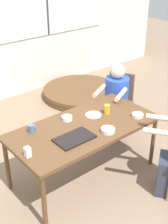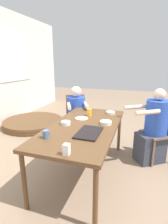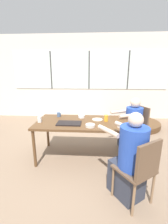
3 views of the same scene
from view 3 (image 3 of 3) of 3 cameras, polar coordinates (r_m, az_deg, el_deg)
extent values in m
plane|color=#8C725B|center=(3.06, 0.00, -16.46)|extent=(16.00, 16.00, 0.00)
cube|color=silver|center=(5.27, 1.95, 12.89)|extent=(8.40, 0.06, 2.80)
cube|color=silver|center=(5.22, 1.96, 15.59)|extent=(5.20, 0.02, 1.23)
cube|color=#333333|center=(5.42, -12.44, 15.25)|extent=(0.04, 0.01, 1.23)
cube|color=#333333|center=(5.22, 1.96, 15.59)|extent=(0.04, 0.01, 1.23)
cube|color=#333333|center=(5.33, 16.56, 14.99)|extent=(0.04, 0.01, 1.23)
cube|color=brown|center=(2.76, 0.00, -4.01)|extent=(1.74, 0.86, 0.04)
cylinder|color=brown|center=(2.74, -18.42, -13.17)|extent=(0.05, 0.05, 0.68)
cylinder|color=brown|center=(2.64, 18.10, -14.32)|extent=(0.05, 0.05, 0.68)
cylinder|color=brown|center=(3.38, -13.67, -7.25)|extent=(0.05, 0.05, 0.68)
cylinder|color=brown|center=(3.30, 14.95, -7.93)|extent=(0.05, 0.05, 0.68)
cube|color=brown|center=(2.05, 18.44, -19.93)|extent=(0.56, 0.56, 0.03)
cube|color=brown|center=(1.84, 23.40, -16.52)|extent=(0.33, 0.25, 0.42)
cylinder|color=#8C6B4C|center=(2.18, 10.96, -24.57)|extent=(0.03, 0.03, 0.44)
cylinder|color=#8C6B4C|center=(2.38, 17.55, -21.22)|extent=(0.03, 0.03, 0.44)
cylinder|color=#8C6B4C|center=(2.01, 18.32, -29.26)|extent=(0.03, 0.03, 0.44)
cylinder|color=#8C6B4C|center=(2.22, 24.70, -24.92)|extent=(0.03, 0.03, 0.44)
cube|color=brown|center=(3.45, 18.73, -5.27)|extent=(0.53, 0.53, 0.03)
cube|color=brown|center=(3.50, 21.28, -1.38)|extent=(0.20, 0.36, 0.42)
cylinder|color=#8C6B4C|center=(3.31, 18.05, -10.39)|extent=(0.03, 0.03, 0.44)
cylinder|color=#8C6B4C|center=(3.55, 14.52, -8.34)|extent=(0.03, 0.03, 0.44)
cylinder|color=#8C6B4C|center=(3.53, 22.34, -9.20)|extent=(0.03, 0.03, 0.44)
cylinder|color=#8C6B4C|center=(3.75, 18.74, -7.38)|extent=(0.03, 0.03, 0.44)
cube|color=#333847|center=(2.24, 15.68, -23.34)|extent=(0.48, 0.51, 0.46)
cylinder|color=#284CB7|center=(1.93, 18.21, -12.71)|extent=(0.34, 0.34, 0.52)
sphere|color=beige|center=(1.80, 19.12, -2.81)|extent=(0.17, 0.17, 0.17)
cylinder|color=beige|center=(1.96, 9.21, -7.13)|extent=(0.26, 0.34, 0.06)
cylinder|color=beige|center=(2.16, 15.48, -5.38)|extent=(0.26, 0.34, 0.06)
cube|color=#333847|center=(3.46, 17.04, -8.95)|extent=(0.51, 0.46, 0.46)
cylinder|color=#284CB7|center=(3.35, 18.53, -1.84)|extent=(0.34, 0.34, 0.42)
sphere|color=beige|center=(3.28, 18.98, 3.38)|extent=(0.21, 0.21, 0.21)
cylinder|color=beige|center=(3.03, 16.35, -1.35)|extent=(0.37, 0.22, 0.06)
cylinder|color=beige|center=(3.27, 13.01, 0.06)|extent=(0.37, 0.22, 0.06)
cube|color=black|center=(2.64, -5.71, -4.29)|extent=(0.42, 0.26, 0.02)
cylinder|color=slate|center=(3.07, -9.61, -0.97)|extent=(0.07, 0.07, 0.09)
torus|color=slate|center=(3.06, -8.97, -0.98)|extent=(0.01, 0.06, 0.06)
cylinder|color=gold|center=(2.78, 8.42, -2.32)|extent=(0.07, 0.07, 0.12)
cube|color=silver|center=(2.81, -16.52, -2.74)|extent=(0.06, 0.06, 0.11)
cylinder|color=silver|center=(2.97, -0.98, -1.70)|extent=(0.13, 0.13, 0.05)
cylinder|color=silver|center=(2.49, 2.36, -5.16)|extent=(0.16, 0.16, 0.05)
cylinder|color=silver|center=(2.55, 14.04, -5.17)|extent=(0.14, 0.14, 0.04)
cylinder|color=beige|center=(2.86, 5.11, -2.85)|extent=(0.19, 0.19, 0.01)
cylinder|color=brown|center=(4.85, 18.70, -4.81)|extent=(1.43, 1.43, 0.03)
cylinder|color=brown|center=(4.85, 18.73, -4.47)|extent=(1.45, 1.45, 0.03)
cylinder|color=brown|center=(4.84, 18.76, -4.14)|extent=(1.43, 1.43, 0.03)
cylinder|color=brown|center=(4.83, 18.79, -3.80)|extent=(1.45, 1.45, 0.03)
cylinder|color=brown|center=(4.82, 18.82, -3.46)|extent=(1.43, 1.43, 0.03)
camera|label=1|loc=(2.34, -86.50, 25.87)|focal=50.00mm
camera|label=2|loc=(2.96, -46.60, 8.93)|focal=28.00mm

